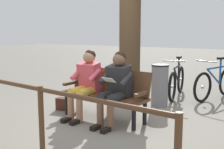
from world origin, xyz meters
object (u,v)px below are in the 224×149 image
Objects in this scene: litter_bin at (160,85)px; tree_trunk at (130,18)px; bench at (106,90)px; person_companion at (86,81)px; bicycle_black at (177,82)px; bicycle_purple at (215,83)px; handbag at (64,104)px; person_reading at (116,85)px.

tree_trunk is at bearing -17.79° from litter_bin.
person_companion is (0.33, 0.13, 0.16)m from bench.
litter_bin is (-0.87, -1.36, -0.23)m from person_companion.
person_companion is 0.72× the size of bicycle_black.
handbag is at bearing -24.34° from bicycle_purple.
litter_bin is at bearing 162.21° from tree_trunk.
bicycle_black is (-0.07, -0.97, -0.07)m from litter_bin.
bicycle_black is (-0.60, -2.20, -0.15)m from bench.
bicycle_purple reaches higher than bench.
person_companion reaches higher than litter_bin.
person_reading is at bearing -2.47° from bicycle_purple.
person_reading is 0.64m from person_companion.
bicycle_black is at bearing -53.55° from bicycle_purple.
tree_trunk is at bearing -40.39° from bicycle_purple.
person_reading is at bearing 169.72° from handbag.
tree_trunk reaches higher than person_companion.
bench is at bearing -27.03° from person_reading.
bicycle_purple and bicycle_black have the same top height.
handbag is (0.64, -0.16, -0.54)m from person_companion.
bicycle_purple is (-2.39, -2.41, 0.24)m from handbag.
bench is 0.46× the size of tree_trunk.
bicycle_black is (-0.94, -2.33, -0.30)m from person_companion.
handbag is 0.19× the size of bicycle_purple.
tree_trunk is 2.41m from bicycle_purple.
tree_trunk is (0.27, -1.49, 1.29)m from bench.
litter_bin is (-0.81, 0.26, -1.37)m from tree_trunk.
handbag is 0.35× the size of litter_bin.
bench is 1.35m from litter_bin.
litter_bin is at bearing -15.78° from bicycle_purple.
bicycle_black is (-1.57, -2.17, 0.24)m from handbag.
person_companion is 1.98m from tree_trunk.
litter_bin is (-0.23, -1.43, -0.23)m from person_reading.
tree_trunk is at bearing -73.03° from bench.
bench is 1.37× the size of person_companion.
bicycle_purple is at bearing -126.24° from litter_bin.
bench is 1.99m from tree_trunk.
person_companion is at bearing -0.05° from person_reading.
litter_bin is 0.51× the size of bicycle_black.
bench is at bearing 66.56° from litter_bin.
litter_bin is (-1.51, -1.20, 0.31)m from handbag.
handbag is 2.69m from bicycle_black.
person_reading reaches higher than bicycle_black.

